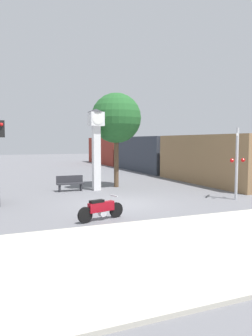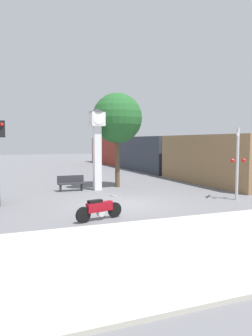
# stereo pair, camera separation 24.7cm
# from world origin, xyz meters

# --- Properties ---
(ground_plane) EXTENTS (120.00, 120.00, 0.00)m
(ground_plane) POSITION_xyz_m (0.00, 0.00, 0.00)
(ground_plane) COLOR slate
(sidewalk_strip) EXTENTS (36.00, 6.00, 0.10)m
(sidewalk_strip) POSITION_xyz_m (0.00, -6.67, 0.05)
(sidewalk_strip) COLOR #BCB7A8
(sidewalk_strip) RESTS_ON ground_plane
(motorcycle) EXTENTS (1.96, 0.73, 0.89)m
(motorcycle) POSITION_xyz_m (-1.90, -2.67, 0.43)
(motorcycle) COLOR black
(motorcycle) RESTS_ON ground_plane
(clock_tower) EXTENTS (0.99, 0.99, 4.89)m
(clock_tower) POSITION_xyz_m (0.21, 4.65, 3.20)
(clock_tower) COLOR white
(clock_tower) RESTS_ON ground_plane
(freight_train) EXTENTS (2.80, 31.46, 3.40)m
(freight_train) POSITION_xyz_m (8.73, 15.40, 1.70)
(freight_train) COLOR olive
(freight_train) RESTS_ON ground_plane
(railroad_crossing_signal) EXTENTS (0.90, 0.82, 3.65)m
(railroad_crossing_signal) POSITION_xyz_m (5.81, -1.15, 2.00)
(railroad_crossing_signal) COLOR #B7B7BC
(railroad_crossing_signal) RESTS_ON ground_plane
(street_tree) EXTENTS (3.19, 3.19, 6.03)m
(street_tree) POSITION_xyz_m (1.80, 5.47, 4.41)
(street_tree) COLOR brown
(street_tree) RESTS_ON ground_plane
(bench) EXTENTS (1.60, 0.44, 0.92)m
(bench) POSITION_xyz_m (-1.36, 4.88, 0.49)
(bench) COLOR #2D2D33
(bench) RESTS_ON ground_plane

